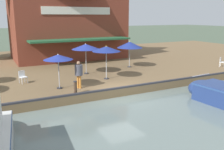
% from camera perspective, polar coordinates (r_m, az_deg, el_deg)
% --- Properties ---
extents(ground_plane, '(220.00, 220.00, 0.00)m').
position_cam_1_polar(ground_plane, '(15.86, 1.98, -5.28)').
color(ground_plane, '#4C5B47').
extents(quay_deck, '(22.00, 56.00, 0.60)m').
position_cam_1_polar(quay_deck, '(25.67, -10.00, 2.39)').
color(quay_deck, brown).
rests_on(quay_deck, ground).
extents(quay_edge_fender, '(0.20, 50.40, 0.10)m').
position_cam_1_polar(quay_edge_fender, '(15.75, 1.82, -2.93)').
color(quay_edge_fender, '#2D2D33').
rests_on(quay_edge_fender, quay_deck).
extents(waterfront_restaurant, '(9.04, 11.98, 8.62)m').
position_cam_1_polar(waterfront_restaurant, '(28.08, -10.31, 12.91)').
color(waterfront_restaurant, brown).
rests_on(waterfront_restaurant, quay_deck).
extents(patio_umbrella_by_entrance, '(2.03, 2.03, 2.42)m').
position_cam_1_polar(patio_umbrella_by_entrance, '(17.76, -1.33, 5.98)').
color(patio_umbrella_by_entrance, '#B7B7B7').
rests_on(patio_umbrella_by_entrance, quay_deck).
extents(patio_umbrella_mid_patio_left, '(2.26, 2.26, 2.33)m').
position_cam_1_polar(patio_umbrella_mid_patio_left, '(22.19, 4.07, 6.93)').
color(patio_umbrella_mid_patio_left, '#B7B7B7').
rests_on(patio_umbrella_mid_patio_left, quay_deck).
extents(patio_umbrella_near_quay_edge, '(2.18, 2.18, 2.40)m').
position_cam_1_polar(patio_umbrella_near_quay_edge, '(19.57, -6.04, 6.45)').
color(patio_umbrella_near_quay_edge, '#B7B7B7').
rests_on(patio_umbrella_near_quay_edge, quay_deck).
extents(patio_umbrella_far_corner, '(1.81, 1.81, 2.20)m').
position_cam_1_polar(patio_umbrella_far_corner, '(15.71, -12.21, 3.98)').
color(patio_umbrella_far_corner, '#B7B7B7').
rests_on(patio_umbrella_far_corner, quay_deck).
extents(cafe_chair_facing_river, '(0.56, 0.56, 0.85)m').
position_cam_1_polar(cafe_chair_facing_river, '(18.00, -19.74, -0.26)').
color(cafe_chair_facing_river, white).
rests_on(cafe_chair_facing_river, quay_deck).
extents(cafe_chair_mid_patio, '(0.60, 0.60, 0.85)m').
position_cam_1_polar(cafe_chair_mid_patio, '(24.56, 23.80, 2.82)').
color(cafe_chair_mid_patio, white).
rests_on(cafe_chair_mid_patio, quay_deck).
extents(person_mid_patio, '(0.49, 0.49, 1.74)m').
position_cam_1_polar(person_mid_patio, '(15.72, -7.61, 0.85)').
color(person_mid_patio, orange).
rests_on(person_mid_patio, quay_deck).
extents(mooring_post, '(0.22, 0.22, 0.76)m').
position_cam_1_polar(mooring_post, '(14.78, -8.37, -2.79)').
color(mooring_post, '#473323').
rests_on(mooring_post, quay_deck).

